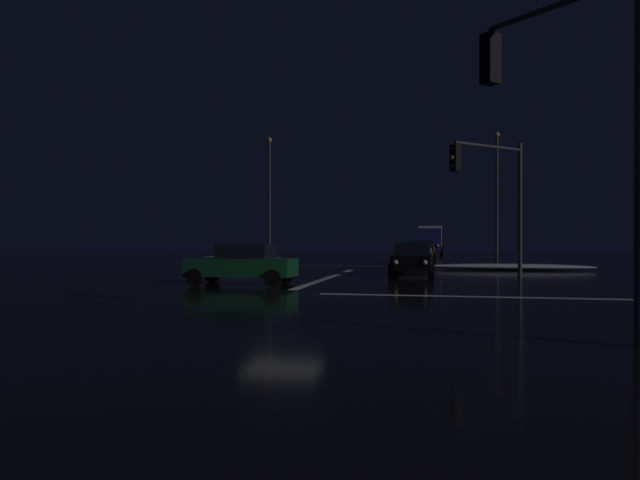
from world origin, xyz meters
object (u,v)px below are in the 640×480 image
object	(u,v)px
streetlamp_right_far	(497,188)
streetlamp_left_far	(269,190)
sedan_gray	(416,256)
sedan_white	(419,251)
sedan_silver	(423,248)
sedan_blue	(416,253)
traffic_signal_ne	(493,183)
sedan_black	(413,259)
sedan_orange	(424,250)
traffic_signal_se	(569,97)
box_truck	(430,239)
sedan_green_crossing	(242,264)

from	to	relation	value
streetlamp_right_far	streetlamp_left_far	size ratio (longest dim) A/B	0.98
sedan_gray	sedan_white	size ratio (longest dim) A/B	1.00
sedan_gray	sedan_silver	bearing A→B (deg)	91.00
sedan_blue	sedan_silver	xyz separation A→B (m)	(-0.13, 18.28, 0.00)
traffic_signal_ne	sedan_black	bearing A→B (deg)	138.30
sedan_white	sedan_silver	xyz separation A→B (m)	(-0.11, 12.98, 0.00)
sedan_orange	streetlamp_left_far	size ratio (longest dim) A/B	0.43
traffic_signal_se	sedan_blue	bearing A→B (deg)	98.22
sedan_silver	streetlamp_right_far	size ratio (longest dim) A/B	0.43
streetlamp_left_far	sedan_gray	bearing A→B (deg)	-46.89
sedan_black	streetlamp_right_far	distance (m)	20.65
sedan_silver	streetlamp_right_far	bearing A→B (deg)	-59.55
traffic_signal_se	streetlamp_left_far	size ratio (longest dim) A/B	0.64
sedan_blue	traffic_signal_ne	size ratio (longest dim) A/B	0.73
traffic_signal_ne	sedan_blue	bearing A→B (deg)	105.26
traffic_signal_ne	streetlamp_right_far	bearing A→B (deg)	85.09
box_truck	sedan_green_crossing	size ratio (longest dim) A/B	1.91
sedan_gray	traffic_signal_ne	world-z (taller)	traffic_signal_ne
sedan_white	box_truck	size ratio (longest dim) A/B	0.52
sedan_blue	traffic_signal_ne	distance (m)	15.15
streetlamp_right_far	sedan_blue	bearing A→B (deg)	-125.51
sedan_black	sedan_white	world-z (taller)	same
sedan_black	streetlamp_left_far	size ratio (longest dim) A/B	0.43
sedan_gray	traffic_signal_ne	bearing A→B (deg)	-67.86
sedan_gray	traffic_signal_se	distance (m)	24.12
sedan_silver	sedan_gray	bearing A→B (deg)	-89.00
sedan_green_crossing	streetlamp_right_far	distance (m)	29.09
sedan_blue	traffic_signal_se	bearing A→B (deg)	-81.78
sedan_gray	sedan_green_crossing	xyz separation A→B (m)	(-6.15, -12.63, 0.00)
sedan_silver	streetlamp_left_far	xyz separation A→B (m)	(-12.28, -10.12, 4.99)
sedan_white	sedan_orange	xyz separation A→B (m)	(0.13, 6.71, 0.00)
streetlamp_left_far	streetlamp_right_far	bearing A→B (deg)	0.00
sedan_blue	streetlamp_left_far	bearing A→B (deg)	146.67
sedan_white	streetlamp_right_far	size ratio (longest dim) A/B	0.43
sedan_silver	streetlamp_left_far	size ratio (longest dim) A/B	0.43
sedan_black	sedan_orange	bearing A→B (deg)	90.72
sedan_gray	sedan_blue	world-z (taller)	same
sedan_blue	traffic_signal_se	xyz separation A→B (m)	(4.18, -28.93, 3.62)
box_truck	traffic_signal_ne	xyz separation A→B (m)	(3.58, -40.39, 2.39)
box_truck	sedan_orange	bearing A→B (deg)	-90.84
sedan_orange	sedan_silver	xyz separation A→B (m)	(-0.23, 6.27, 0.00)
sedan_silver	box_truck	size ratio (longest dim) A/B	0.52
sedan_gray	sedan_blue	bearing A→B (deg)	93.01
sedan_black	sedan_blue	size ratio (longest dim) A/B	1.00
sedan_black	sedan_green_crossing	distance (m)	9.30
traffic_signal_ne	streetlamp_left_far	size ratio (longest dim) A/B	0.58
sedan_silver	box_truck	xyz separation A→B (m)	(0.44, 7.84, 0.91)
sedan_blue	streetlamp_right_far	size ratio (longest dim) A/B	0.43
sedan_green_crossing	sedan_gray	bearing A→B (deg)	64.03
sedan_black	sedan_green_crossing	world-z (taller)	same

